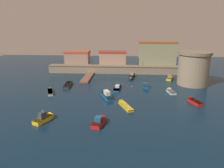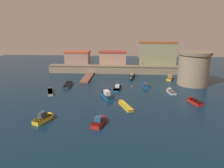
{
  "view_description": "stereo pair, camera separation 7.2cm",
  "coord_description": "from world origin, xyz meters",
  "px_view_note": "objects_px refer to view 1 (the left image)",
  "views": [
    {
      "loc": [
        4.08,
        -52.68,
        17.47
      ],
      "look_at": [
        0.0,
        4.38,
        1.29
      ],
      "focal_mm": 34.71,
      "sensor_mm": 36.0,
      "label": 1
    },
    {
      "loc": [
        4.15,
        -52.67,
        17.47
      ],
      "look_at": [
        0.0,
        4.38,
        1.29
      ],
      "focal_mm": 34.71,
      "sensor_mm": 36.0,
      "label": 2
    }
  ],
  "objects_px": {
    "moored_boat_10": "(68,84)",
    "fortress_tower": "(193,68)",
    "moored_boat_8": "(170,91)",
    "moored_boat_11": "(193,101)",
    "moored_boat_9": "(170,78)",
    "moored_boat_0": "(50,91)",
    "quay_lamp_1": "(138,60)",
    "moored_boat_6": "(132,77)",
    "quay_lamp_0": "(92,59)",
    "moored_boat_4": "(45,117)",
    "moored_boat_5": "(118,87)",
    "mooring_buoy_0": "(132,87)",
    "moored_boat_3": "(100,121)",
    "moored_boat_1": "(145,85)",
    "moored_boat_2": "(124,104)",
    "moored_boat_7": "(106,95)"
  },
  "relations": [
    {
      "from": "moored_boat_1",
      "to": "moored_boat_5",
      "type": "relative_size",
      "value": 0.75
    },
    {
      "from": "quay_lamp_0",
      "to": "moored_boat_4",
      "type": "height_order",
      "value": "quay_lamp_0"
    },
    {
      "from": "moored_boat_6",
      "to": "moored_boat_2",
      "type": "bearing_deg",
      "value": 1.87
    },
    {
      "from": "moored_boat_6",
      "to": "moored_boat_9",
      "type": "bearing_deg",
      "value": 92.77
    },
    {
      "from": "moored_boat_8",
      "to": "moored_boat_6",
      "type": "bearing_deg",
      "value": 26.01
    },
    {
      "from": "quay_lamp_1",
      "to": "moored_boat_5",
      "type": "height_order",
      "value": "quay_lamp_1"
    },
    {
      "from": "moored_boat_2",
      "to": "moored_boat_1",
      "type": "bearing_deg",
      "value": -43.73
    },
    {
      "from": "moored_boat_3",
      "to": "moored_boat_6",
      "type": "height_order",
      "value": "moored_boat_3"
    },
    {
      "from": "moored_boat_10",
      "to": "fortress_tower",
      "type": "bearing_deg",
      "value": -88.68
    },
    {
      "from": "moored_boat_4",
      "to": "moored_boat_8",
      "type": "xyz_separation_m",
      "value": [
        26.39,
        19.32,
        -0.33
      ]
    },
    {
      "from": "moored_boat_8",
      "to": "moored_boat_10",
      "type": "relative_size",
      "value": 0.64
    },
    {
      "from": "quay_lamp_1",
      "to": "moored_boat_3",
      "type": "xyz_separation_m",
      "value": [
        -8.58,
        -40.7,
        -4.43
      ]
    },
    {
      "from": "moored_boat_8",
      "to": "moored_boat_10",
      "type": "height_order",
      "value": "moored_boat_10"
    },
    {
      "from": "moored_boat_6",
      "to": "moored_boat_7",
      "type": "distance_m",
      "value": 20.35
    },
    {
      "from": "moored_boat_0",
      "to": "moored_boat_11",
      "type": "height_order",
      "value": "moored_boat_11"
    },
    {
      "from": "moored_boat_6",
      "to": "moored_boat_1",
      "type": "bearing_deg",
      "value": 27.67
    },
    {
      "from": "moored_boat_8",
      "to": "moored_boat_9",
      "type": "xyz_separation_m",
      "value": [
        2.5,
        13.26,
        0.27
      ]
    },
    {
      "from": "moored_boat_5",
      "to": "moored_boat_6",
      "type": "distance_m",
      "value": 12.38
    },
    {
      "from": "moored_boat_9",
      "to": "moored_boat_11",
      "type": "height_order",
      "value": "moored_boat_9"
    },
    {
      "from": "moored_boat_4",
      "to": "moored_boat_10",
      "type": "bearing_deg",
      "value": 27.19
    },
    {
      "from": "quay_lamp_1",
      "to": "moored_boat_10",
      "type": "height_order",
      "value": "quay_lamp_1"
    },
    {
      "from": "mooring_buoy_0",
      "to": "moored_boat_11",
      "type": "bearing_deg",
      "value": -40.61
    },
    {
      "from": "quay_lamp_1",
      "to": "mooring_buoy_0",
      "type": "height_order",
      "value": "quay_lamp_1"
    },
    {
      "from": "moored_boat_7",
      "to": "moored_boat_8",
      "type": "distance_m",
      "value": 17.25
    },
    {
      "from": "quay_lamp_1",
      "to": "moored_boat_6",
      "type": "relative_size",
      "value": 0.45
    },
    {
      "from": "moored_boat_11",
      "to": "moored_boat_0",
      "type": "bearing_deg",
      "value": 61.32
    },
    {
      "from": "quay_lamp_1",
      "to": "moored_boat_1",
      "type": "relative_size",
      "value": 0.62
    },
    {
      "from": "moored_boat_5",
      "to": "moored_boat_9",
      "type": "bearing_deg",
      "value": -52.15
    },
    {
      "from": "moored_boat_3",
      "to": "moored_boat_7",
      "type": "height_order",
      "value": "moored_boat_7"
    },
    {
      "from": "moored_boat_6",
      "to": "moored_boat_8",
      "type": "relative_size",
      "value": 1.51
    },
    {
      "from": "quay_lamp_0",
      "to": "moored_boat_0",
      "type": "distance_m",
      "value": 25.25
    },
    {
      "from": "quay_lamp_0",
      "to": "moored_boat_9",
      "type": "height_order",
      "value": "quay_lamp_0"
    },
    {
      "from": "moored_boat_1",
      "to": "moored_boat_5",
      "type": "xyz_separation_m",
      "value": [
        -7.73,
        -2.01,
        -0.15
      ]
    },
    {
      "from": "moored_boat_0",
      "to": "moored_boat_9",
      "type": "relative_size",
      "value": 1.35
    },
    {
      "from": "quay_lamp_0",
      "to": "moored_boat_11",
      "type": "bearing_deg",
      "value": -45.77
    },
    {
      "from": "quay_lamp_0",
      "to": "quay_lamp_1",
      "type": "xyz_separation_m",
      "value": [
        16.5,
        0.0,
        -0.19
      ]
    },
    {
      "from": "moored_boat_11",
      "to": "moored_boat_9",
      "type": "bearing_deg",
      "value": -17.27
    },
    {
      "from": "fortress_tower",
      "to": "moored_boat_3",
      "type": "xyz_separation_m",
      "value": [
        -23.84,
        -27.38,
        -4.39
      ]
    },
    {
      "from": "moored_boat_8",
      "to": "mooring_buoy_0",
      "type": "xyz_separation_m",
      "value": [
        -9.88,
        4.08,
        -0.25
      ]
    },
    {
      "from": "quay_lamp_0",
      "to": "moored_boat_1",
      "type": "bearing_deg",
      "value": -42.76
    },
    {
      "from": "moored_boat_5",
      "to": "moored_boat_11",
      "type": "distance_m",
      "value": 20.31
    },
    {
      "from": "moored_boat_9",
      "to": "moored_boat_7",
      "type": "bearing_deg",
      "value": 157.42
    },
    {
      "from": "moored_boat_2",
      "to": "moored_boat_7",
      "type": "relative_size",
      "value": 0.98
    },
    {
      "from": "moored_boat_5",
      "to": "mooring_buoy_0",
      "type": "distance_m",
      "value": 4.35
    },
    {
      "from": "moored_boat_2",
      "to": "moored_boat_3",
      "type": "distance_m",
      "value": 9.86
    },
    {
      "from": "moored_boat_0",
      "to": "moored_boat_4",
      "type": "relative_size",
      "value": 1.23
    },
    {
      "from": "moored_boat_2",
      "to": "moored_boat_4",
      "type": "height_order",
      "value": "moored_boat_4"
    },
    {
      "from": "moored_boat_0",
      "to": "moored_boat_5",
      "type": "distance_m",
      "value": 18.23
    },
    {
      "from": "moored_boat_3",
      "to": "moored_boat_10",
      "type": "relative_size",
      "value": 0.68
    },
    {
      "from": "quay_lamp_1",
      "to": "moored_boat_8",
      "type": "distance_m",
      "value": 22.74
    }
  ]
}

